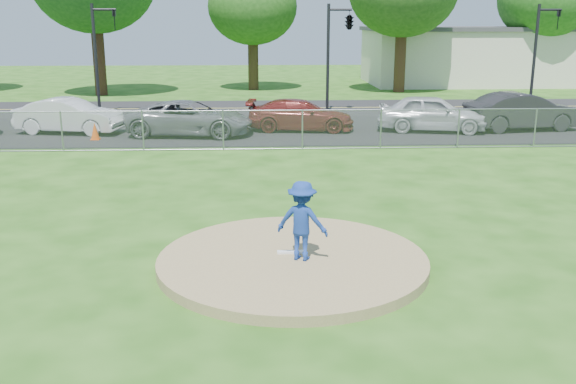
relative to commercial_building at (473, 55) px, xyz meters
name	(u,v)px	position (x,y,z in m)	size (l,w,h in m)	color
ground	(278,161)	(-16.00, -28.00, -2.16)	(120.00, 120.00, 0.00)	#204F11
pitchers_mound	(293,261)	(-16.00, -38.00, -2.06)	(5.40, 5.40, 0.20)	#917A4F
pitching_rubber	(292,252)	(-16.00, -37.80, -1.94)	(0.60, 0.15, 0.04)	white
chain_link_fence	(276,130)	(-16.00, -26.00, -1.41)	(40.00, 0.06, 1.50)	gray
parking_lot	(273,130)	(-16.00, -21.50, -2.15)	(50.00, 8.00, 0.01)	black
street	(270,108)	(-16.00, -14.00, -2.16)	(60.00, 7.00, 0.01)	black
commercial_building	(473,55)	(0.00, 0.00, 0.00)	(16.40, 9.40, 4.30)	beige
traffic_signal_left	(100,49)	(-24.76, -16.00, 1.20)	(1.28, 0.20, 5.60)	black
traffic_signal_center	(347,23)	(-12.03, -16.00, 2.45)	(1.42, 2.48, 5.60)	black
traffic_signal_right	(540,48)	(-1.76, -16.00, 1.20)	(1.28, 0.20, 5.60)	black
pitcher	(302,221)	(-15.82, -38.14, -1.17)	(1.02, 0.59, 1.58)	navy
traffic_cone	(95,131)	(-23.40, -23.59, -1.80)	(0.36, 0.36, 0.71)	#E8500C
parked_car_white	(69,116)	(-24.86, -21.93, -1.40)	(1.59, 4.57, 1.50)	silver
parked_car_gray	(190,118)	(-19.58, -22.72, -1.41)	(2.44, 5.29, 1.47)	slate
parked_car_darkred	(300,115)	(-14.80, -21.69, -1.46)	(1.93, 4.74, 1.38)	maroon
parked_car_pearl	(432,113)	(-9.00, -22.17, -1.34)	(1.90, 4.73, 1.61)	silver
parked_car_charcoal	(523,111)	(-4.88, -22.01, -1.32)	(1.76, 5.05, 1.66)	#252527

